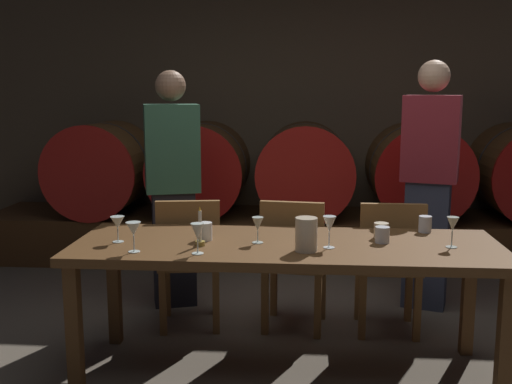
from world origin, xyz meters
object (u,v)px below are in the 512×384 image
object	(u,v)px
pitcher	(306,234)
wine_glass_left	(133,230)
chair_right	(389,261)
wine_glass_center_right	(258,225)
cup_far_left	(205,231)
cup_center_left	(382,235)
wine_barrel_center	(305,170)
wine_barrel_left	(201,169)
candle_center	(200,235)
wine_glass_center_left	(197,232)
cup_center_right	(381,231)
chair_center	(294,258)
wine_barrel_right	(417,171)
wine_glass_far_left	(117,223)
wine_glass_far_right	(453,225)
chair_left	(189,257)
cup_far_right	(425,224)
guest_right	(429,183)
wine_glass_right	(329,225)
wine_barrel_far_left	(103,168)
dining_table	(286,256)
guest_left	(173,187)

from	to	relation	value
pitcher	wine_glass_left	size ratio (longest dim) A/B	1.12
chair_right	wine_glass_center_right	xyz separation A→B (m)	(-0.79, -0.61, 0.36)
cup_far_left	cup_center_left	distance (m)	0.96
wine_barrel_center	cup_center_left	world-z (taller)	wine_barrel_center
pitcher	wine_glass_center_right	bearing A→B (deg)	150.78
wine_barrel_left	chair_right	size ratio (longest dim) A/B	1.05
candle_center	wine_glass_center_left	bearing A→B (deg)	-84.98
wine_glass_left	cup_center_right	world-z (taller)	wine_glass_left
chair_center	wine_glass_center_right	size ratio (longest dim) A/B	6.18
candle_center	cup_far_left	bearing A→B (deg)	87.15
wine_barrel_right	wine_glass_far_left	bearing A→B (deg)	-130.52
wine_glass_far_left	wine_glass_far_right	xyz separation A→B (m)	(1.78, 0.03, 0.01)
chair_left	cup_far_left	xyz separation A→B (m)	(0.20, -0.57, 0.31)
cup_far_right	guest_right	bearing A→B (deg)	77.77
candle_center	cup_center_left	bearing A→B (deg)	8.31
chair_left	wine_glass_right	size ratio (longest dim) A/B	5.18
wine_barrel_far_left	dining_table	xyz separation A→B (m)	(1.77, -2.30, -0.16)
chair_left	cup_far_right	world-z (taller)	chair_left
wine_glass_center_left	wine_glass_center_right	size ratio (longest dim) A/B	1.11
wine_glass_right	cup_far_right	distance (m)	0.70
wine_glass_far_right	candle_center	bearing A→B (deg)	-177.07
candle_center	wine_glass_left	xyz separation A→B (m)	(-0.32, -0.15, 0.06)
chair_left	wine_glass_center_right	xyz separation A→B (m)	(0.49, -0.60, 0.36)
guest_right	wine_glass_far_right	xyz separation A→B (m)	(-0.11, -1.17, -0.04)
wine_barrel_right	wine_glass_far_left	size ratio (longest dim) A/B	6.50
wine_glass_center_left	cup_center_right	size ratio (longest dim) A/B	1.84
chair_right	pitcher	size ratio (longest dim) A/B	5.04
guest_right	cup_far_left	size ratio (longest dim) A/B	17.84
wine_barrel_right	guest_left	xyz separation A→B (m)	(-1.94, -1.25, 0.03)
wine_barrel_center	cup_far_left	xyz separation A→B (m)	(-0.55, -2.27, -0.04)
guest_right	wine_glass_left	bearing A→B (deg)	56.15
cup_center_left	wine_glass_right	bearing A→B (deg)	-155.24
wine_barrel_left	candle_center	distance (m)	2.43
wine_glass_left	wine_barrel_right	bearing A→B (deg)	53.71
wine_glass_far_left	wine_glass_right	distance (m)	1.14
wine_barrel_right	pitcher	bearing A→B (deg)	-112.04
guest_left	wine_glass_right	size ratio (longest dim) A/B	9.99
dining_table	cup_center_left	xyz separation A→B (m)	(0.52, 0.05, 0.12)
chair_left	chair_right	world-z (taller)	same
wine_glass_far_right	wine_glass_far_left	bearing A→B (deg)	-179.16
guest_left	wine_glass_center_left	bearing A→B (deg)	90.50
guest_left	wine_glass_center_right	xyz separation A→B (m)	(0.69, -1.06, -0.03)
candle_center	cup_far_right	size ratio (longest dim) A/B	2.26
wine_barrel_right	wine_glass_left	world-z (taller)	wine_barrel_right
chair_right	pitcher	bearing A→B (deg)	55.20
wine_barrel_far_left	wine_barrel_left	size ratio (longest dim) A/B	1.00
chair_left	guest_left	xyz separation A→B (m)	(-0.20, 0.46, 0.38)
wine_barrel_right	cup_far_left	distance (m)	2.75
chair_right	cup_center_right	xyz separation A→B (m)	(-0.12, -0.45, 0.30)
chair_left	guest_left	bearing A→B (deg)	-74.82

